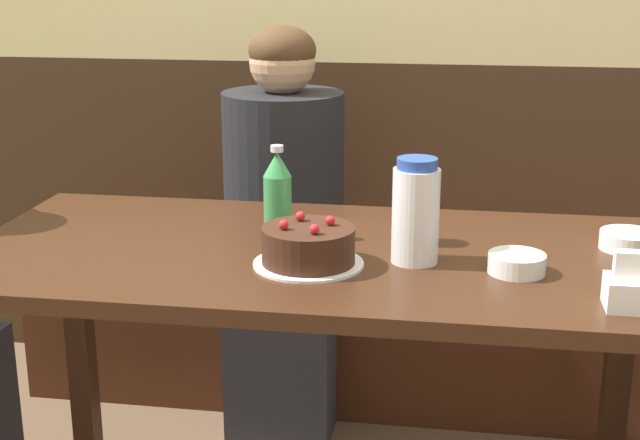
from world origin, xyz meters
TOP-DOWN VIEW (x-y plane):
  - bench_seat at (0.00, 0.83)m, footprint 2.08×0.38m
  - dining_table at (0.00, 0.00)m, footprint 1.49×0.72m
  - birthday_cake at (-0.00, -0.10)m, footprint 0.22×0.22m
  - water_pitcher at (0.21, -0.05)m, footprint 0.10×0.10m
  - soju_bottle at (-0.10, 0.07)m, footprint 0.06×0.06m
  - napkin_holder at (0.61, -0.24)m, footprint 0.11×0.08m
  - bowl_soup_white at (0.41, -0.08)m, footprint 0.11×0.11m
  - bowl_rice_small at (0.65, 0.10)m, footprint 0.12×0.12m
  - glass_water_tall at (0.21, 0.08)m, footprint 0.06×0.06m
  - person_grey_tee at (-0.20, 0.62)m, footprint 0.34×0.34m

SIDE VIEW (x-z plane):
  - bench_seat at x=0.00m, z-range 0.00..0.47m
  - person_grey_tee at x=-0.20m, z-range -0.02..1.16m
  - dining_table at x=0.00m, z-range 0.28..1.04m
  - bowl_rice_small at x=0.65m, z-range 0.76..0.80m
  - bowl_soup_white at x=0.41m, z-range 0.76..0.80m
  - napkin_holder at x=0.61m, z-range 0.75..0.85m
  - birthday_cake at x=0.00m, z-range 0.75..0.85m
  - glass_water_tall at x=0.21m, z-range 0.76..0.86m
  - soju_bottle at x=-0.10m, z-range 0.76..0.96m
  - water_pitcher at x=0.21m, z-range 0.76..0.97m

